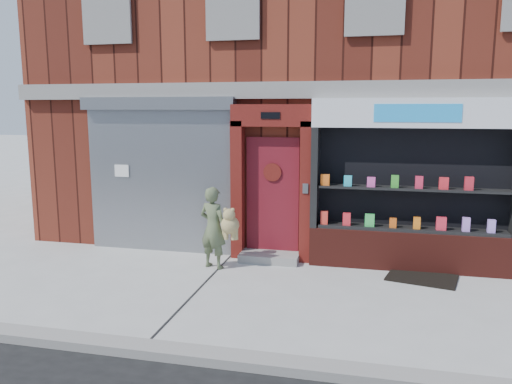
% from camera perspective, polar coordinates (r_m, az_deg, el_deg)
% --- Properties ---
extents(ground, '(80.00, 80.00, 0.00)m').
position_cam_1_polar(ground, '(7.74, 4.59, -11.91)').
color(ground, '#9E9E99').
rests_on(ground, ground).
extents(curb, '(60.00, 0.30, 0.12)m').
position_cam_1_polar(curb, '(5.79, 1.29, -19.00)').
color(curb, gray).
rests_on(curb, ground).
extents(building, '(12.00, 8.16, 8.00)m').
position_cam_1_polar(building, '(13.22, 8.76, 14.52)').
color(building, '#4B1911').
rests_on(building, ground).
extents(shutter_bay, '(3.10, 0.30, 3.04)m').
position_cam_1_polar(shutter_bay, '(9.97, -10.92, 2.99)').
color(shutter_bay, gray).
rests_on(shutter_bay, ground).
extents(red_door_bay, '(1.52, 0.58, 2.90)m').
position_cam_1_polar(red_door_bay, '(9.27, 1.80, 1.04)').
color(red_door_bay, '#54120E').
rests_on(red_door_bay, ground).
extents(pharmacy_bay, '(3.50, 0.41, 3.00)m').
position_cam_1_polar(pharmacy_bay, '(9.09, 17.37, -0.10)').
color(pharmacy_bay, '#561B14').
rests_on(pharmacy_bay, ground).
extents(woman, '(0.79, 0.50, 1.47)m').
position_cam_1_polar(woman, '(8.88, -4.63, -4.00)').
color(woman, '#53603F').
rests_on(woman, ground).
extents(doormat, '(1.26, 1.01, 0.03)m').
position_cam_1_polar(doormat, '(8.95, 18.43, -9.27)').
color(doormat, black).
rests_on(doormat, ground).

